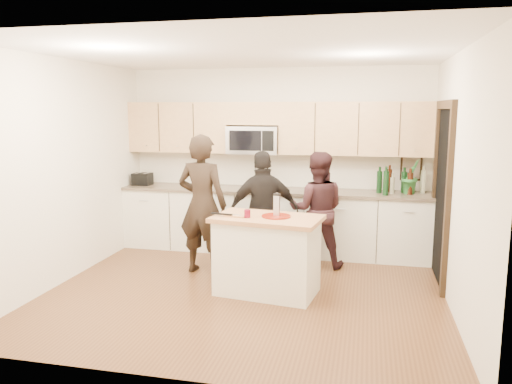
% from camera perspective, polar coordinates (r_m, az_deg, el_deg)
% --- Properties ---
extents(floor, '(4.50, 4.50, 0.00)m').
position_cam_1_polar(floor, '(5.94, -1.22, -11.23)').
color(floor, brown).
rests_on(floor, ground).
extents(room_shell, '(4.52, 4.02, 2.71)m').
position_cam_1_polar(room_shell, '(5.57, -1.28, 5.68)').
color(room_shell, beige).
rests_on(room_shell, ground).
extents(back_cabinetry, '(4.50, 0.66, 0.94)m').
position_cam_1_polar(back_cabinetry, '(7.39, 1.91, -3.27)').
color(back_cabinetry, white).
rests_on(back_cabinetry, ground).
extents(upper_cabinetry, '(4.50, 0.33, 0.75)m').
position_cam_1_polar(upper_cabinetry, '(7.35, 2.44, 7.45)').
color(upper_cabinetry, tan).
rests_on(upper_cabinetry, ground).
extents(microwave, '(0.76, 0.41, 0.40)m').
position_cam_1_polar(microwave, '(7.39, -0.25, 5.98)').
color(microwave, silver).
rests_on(microwave, ground).
extents(doorway, '(0.06, 1.25, 2.20)m').
position_cam_1_polar(doorway, '(6.43, 20.50, 0.44)').
color(doorway, black).
rests_on(doorway, ground).
extents(framed_picture, '(0.30, 0.03, 0.38)m').
position_cam_1_polar(framed_picture, '(7.45, 17.31, 2.72)').
color(framed_picture, black).
rests_on(framed_picture, ground).
extents(dish_towel, '(0.34, 0.60, 0.48)m').
position_cam_1_polar(dish_towel, '(7.38, -5.61, -0.72)').
color(dish_towel, white).
rests_on(dish_towel, ground).
extents(island, '(1.29, 0.86, 0.90)m').
position_cam_1_polar(island, '(5.74, 1.28, -7.17)').
color(island, white).
rests_on(island, ground).
extents(red_plate, '(0.33, 0.33, 0.02)m').
position_cam_1_polar(red_plate, '(5.62, 2.32, -2.77)').
color(red_plate, maroon).
rests_on(red_plate, island).
extents(box_grater, '(0.08, 0.07, 0.24)m').
position_cam_1_polar(box_grater, '(5.61, 2.38, -1.41)').
color(box_grater, silver).
rests_on(box_grater, red_plate).
extents(drink_glass, '(0.07, 0.07, 0.09)m').
position_cam_1_polar(drink_glass, '(5.57, -1.00, -2.49)').
color(drink_glass, maroon).
rests_on(drink_glass, island).
extents(cutting_board, '(0.26, 0.20, 0.02)m').
position_cam_1_polar(cutting_board, '(5.65, -2.27, -2.69)').
color(cutting_board, tan).
rests_on(cutting_board, island).
extents(tongs, '(0.26, 0.07, 0.02)m').
position_cam_1_polar(tongs, '(5.65, -3.96, -2.53)').
color(tongs, black).
rests_on(tongs, cutting_board).
extents(knife, '(0.19, 0.05, 0.01)m').
position_cam_1_polar(knife, '(5.64, -2.60, -2.59)').
color(knife, silver).
rests_on(knife, cutting_board).
extents(toaster, '(0.27, 0.23, 0.19)m').
position_cam_1_polar(toaster, '(7.91, -12.85, 1.46)').
color(toaster, black).
rests_on(toaster, back_cabinetry).
extents(bottle_cluster, '(0.66, 0.39, 0.40)m').
position_cam_1_polar(bottle_cluster, '(7.18, 15.89, 1.29)').
color(bottle_cluster, black).
rests_on(bottle_cluster, back_cabinetry).
extents(orchid, '(0.34, 0.34, 0.49)m').
position_cam_1_polar(orchid, '(7.20, 17.29, 1.72)').
color(orchid, '#2F7633').
rests_on(orchid, back_cabinetry).
extents(woman_left, '(0.70, 0.50, 1.79)m').
position_cam_1_polar(woman_left, '(6.40, -6.15, -1.42)').
color(woman_left, black).
rests_on(woman_left, ground).
extents(woman_center, '(0.80, 0.65, 1.55)m').
position_cam_1_polar(woman_center, '(6.69, 6.97, -2.03)').
color(woman_center, black).
rests_on(woman_center, ground).
extents(woman_right, '(1.00, 0.70, 1.58)m').
position_cam_1_polar(woman_right, '(6.42, 0.88, -2.31)').
color(woman_right, black).
rests_on(woman_right, ground).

